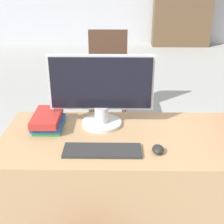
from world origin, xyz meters
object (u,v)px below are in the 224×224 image
object	(u,v)px
book_stack	(48,121)
far_chair	(108,73)
keyboard	(102,151)
mouse	(158,149)
monitor	(101,91)

from	to	relation	value
book_stack	far_chair	xyz separation A→B (m)	(0.32, 1.72, -0.24)
keyboard	mouse	world-z (taller)	mouse
far_chair	mouse	bearing A→B (deg)	-91.20
mouse	book_stack	distance (m)	0.70
book_stack	monitor	bearing A→B (deg)	8.84
monitor	book_stack	size ratio (longest dim) A/B	2.28
mouse	book_stack	world-z (taller)	book_stack
keyboard	book_stack	world-z (taller)	book_stack
keyboard	far_chair	size ratio (longest dim) A/B	0.41
keyboard	mouse	size ratio (longest dim) A/B	4.96
monitor	keyboard	size ratio (longest dim) A/B	1.51
monitor	book_stack	xyz separation A→B (m)	(-0.33, -0.05, -0.18)
far_chair	keyboard	bearing A→B (deg)	-99.65
book_stack	keyboard	bearing A→B (deg)	-38.33
mouse	far_chair	world-z (taller)	far_chair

